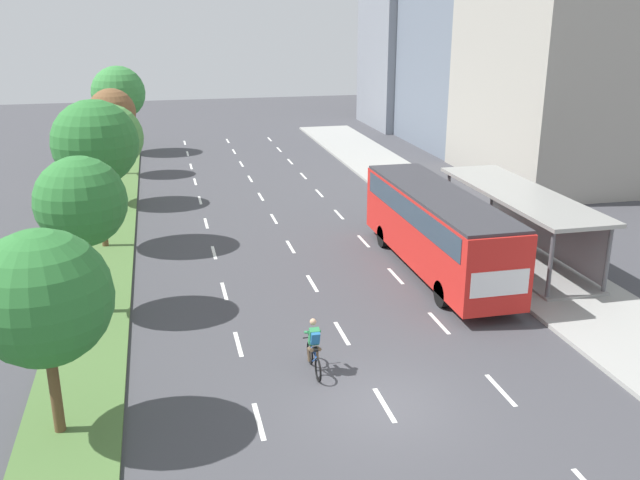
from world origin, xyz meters
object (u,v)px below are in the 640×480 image
cyclist (314,348)px  median_tree_third (95,143)px  bus_shelter (523,217)px  median_tree_nearest (43,298)px  median_tree_fifth (112,112)px  median_tree_farthest (118,93)px  bus (436,224)px  median_tree_fourth (110,137)px  median_tree_second (81,202)px

cyclist → median_tree_third: median_tree_third is taller
bus_shelter → median_tree_nearest: median_tree_nearest is taller
median_tree_nearest → median_tree_third: median_tree_third is taller
median_tree_third → median_tree_fifth: size_ratio=1.20×
bus_shelter → median_tree_fifth: median_tree_fifth is taller
median_tree_farthest → bus: bearing=-64.8°
median_tree_nearest → median_tree_fifth: size_ratio=0.98×
bus_shelter → median_tree_fourth: size_ratio=1.89×
median_tree_nearest → median_tree_farthest: size_ratio=0.85×
bus → median_tree_nearest: bearing=-147.4°
cyclist → median_tree_second: bearing=139.4°
bus_shelter → cyclist: bus_shelter is taller
median_tree_third → median_tree_fifth: bearing=90.3°
bus_shelter → median_tree_nearest: size_ratio=1.92×
bus_shelter → median_tree_third: bearing=162.8°
median_tree_third → median_tree_fourth: 7.57m
median_tree_second → median_tree_fourth: bearing=89.3°
bus_shelter → median_tree_fifth: (-17.85, 20.49, 2.24)m
median_tree_fourth → bus_shelter: bearing=-36.4°
bus_shelter → median_tree_farthest: bearing=122.4°
median_tree_third → median_tree_farthest: size_ratio=1.04×
bus → median_tree_fourth: bearing=134.4°
median_tree_nearest → median_tree_second: bearing=88.0°
bus_shelter → median_tree_second: 18.07m
bus → median_tree_second: (-13.53, -1.33, 2.10)m
median_tree_nearest → median_tree_third: size_ratio=0.81×
cyclist → median_tree_nearest: bearing=-166.7°
bus → median_tree_fourth: 19.17m
median_tree_second → median_tree_fourth: (0.17, 14.98, -0.38)m
bus_shelter → median_tree_second: (-17.81, -1.99, 2.30)m
median_tree_second → median_tree_third: (0.02, 7.49, 0.67)m
median_tree_fifth → median_tree_fourth: bearing=-88.3°
cyclist → median_tree_third: size_ratio=0.28×
bus_shelter → cyclist: bearing=-144.7°
median_tree_second → median_tree_fourth: 14.99m
median_tree_fifth → median_tree_farthest: (0.13, 7.49, 0.39)m
median_tree_second → median_tree_third: bearing=89.9°
median_tree_third → median_tree_second: bearing=-90.1°
median_tree_nearest → median_tree_farthest: 37.46m
bus → median_tree_second: bearing=-174.4°
bus_shelter → median_tree_fourth: 21.99m
bus_shelter → cyclist: size_ratio=5.68×
cyclist → median_tree_farthest: bearing=100.6°
bus_shelter → median_tree_farthest: 33.23m
median_tree_nearest → median_tree_fifth: 29.97m
median_tree_farthest → median_tree_nearest: bearing=-90.5°
cyclist → median_tree_farthest: 36.60m
median_tree_fourth → cyclist: bearing=-72.4°
median_tree_third → median_tree_fifth: median_tree_third is taller
median_tree_fourth → median_tree_nearest: bearing=-91.1°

